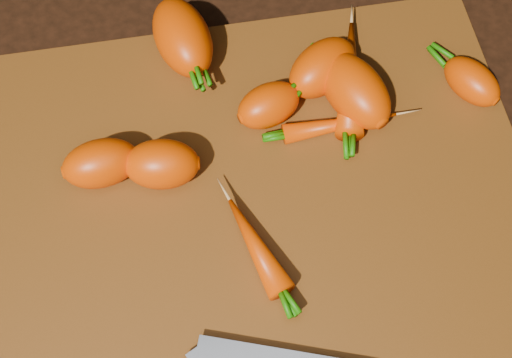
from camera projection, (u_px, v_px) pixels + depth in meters
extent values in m
cube|color=black|center=(258.00, 206.00, 0.66)|extent=(2.00, 2.00, 0.01)
cube|color=brown|center=(258.00, 201.00, 0.65)|extent=(0.50, 0.40, 0.01)
ellipsoid|color=#CB3800|center=(101.00, 163.00, 0.63)|extent=(0.07, 0.05, 0.04)
ellipsoid|color=#CB3800|center=(162.00, 164.00, 0.63)|extent=(0.07, 0.05, 0.05)
ellipsoid|color=#CB3800|center=(183.00, 37.00, 0.69)|extent=(0.07, 0.10, 0.05)
ellipsoid|color=#CB3800|center=(355.00, 90.00, 0.66)|extent=(0.08, 0.10, 0.05)
ellipsoid|color=#CB3800|center=(322.00, 68.00, 0.68)|extent=(0.09, 0.08, 0.05)
ellipsoid|color=#CB3800|center=(269.00, 105.00, 0.66)|extent=(0.07, 0.06, 0.04)
ellipsoid|color=#CB3800|center=(472.00, 81.00, 0.68)|extent=(0.06, 0.07, 0.04)
ellipsoid|color=#CB3800|center=(351.00, 77.00, 0.68)|extent=(0.06, 0.13, 0.03)
ellipsoid|color=#CB3800|center=(340.00, 124.00, 0.66)|extent=(0.11, 0.02, 0.02)
ellipsoid|color=#CB3800|center=(255.00, 245.00, 0.61)|extent=(0.05, 0.10, 0.02)
cube|color=gray|center=(195.00, 357.00, 0.57)|extent=(0.20, 0.10, 0.00)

